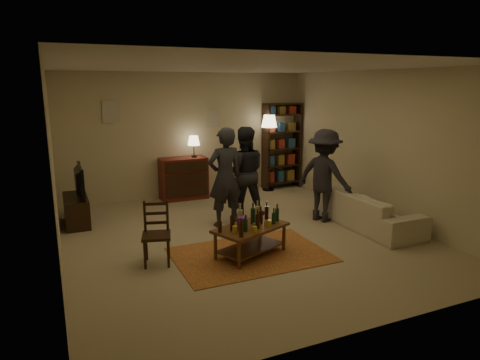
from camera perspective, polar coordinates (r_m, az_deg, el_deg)
floor at (r=7.08m, az=0.41°, el=-7.55°), size 6.00×6.00×0.00m
room_shell at (r=9.30m, az=-10.92°, el=8.54°), size 6.00×6.00×6.00m
rug at (r=6.35m, az=1.41°, el=-9.91°), size 2.20×1.50×0.01m
coffee_table at (r=6.21m, az=1.41°, el=-6.57°), size 1.22×0.95×0.78m
dining_chair at (r=6.06m, az=-11.09°, el=-6.68°), size 0.47×0.47×0.89m
tv_stand at (r=8.13m, az=-21.02°, el=-2.88°), size 0.40×1.00×1.06m
dresser at (r=9.34m, az=-7.49°, el=0.38°), size 1.00×0.50×1.36m
bookshelf at (r=10.23m, az=5.56°, el=4.68°), size 0.90×0.34×2.02m
floor_lamp at (r=9.87m, az=3.91°, el=7.14°), size 0.36×0.36×1.76m
sofa at (r=7.80m, az=16.62°, el=-3.82°), size 0.81×2.08×0.61m
person_left at (r=7.40m, az=-2.03°, el=0.35°), size 0.66×0.47×1.74m
person_right at (r=7.92m, az=0.50°, el=1.03°), size 0.98×0.86×1.69m
person_by_sofa at (r=7.84m, az=11.18°, el=0.57°), size 1.02×1.24×1.67m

